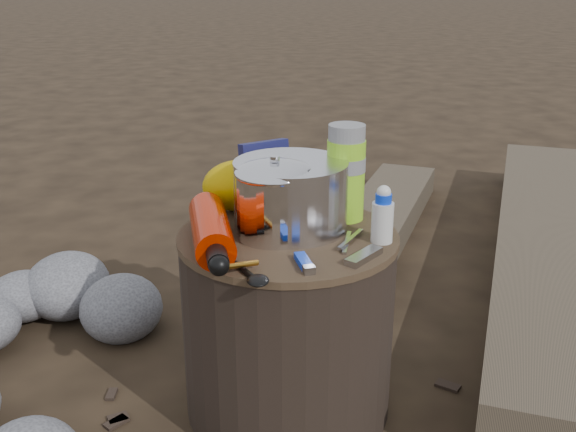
{
  "coord_description": "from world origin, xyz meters",
  "views": [
    {
      "loc": [
        -0.2,
        -1.33,
        0.98
      ],
      "look_at": [
        0.0,
        0.0,
        0.48
      ],
      "focal_mm": 41.64,
      "sensor_mm": 36.0,
      "label": 1
    }
  ],
  "objects": [
    {
      "name": "foil_windscreen",
      "position": [
        0.01,
        0.04,
        0.51
      ],
      "size": [
        0.25,
        0.25,
        0.15
      ],
      "primitive_type": "cylinder",
      "color": "silver",
      "rests_on": "stump"
    },
    {
      "name": "lighter",
      "position": [
        0.01,
        -0.16,
        0.45
      ],
      "size": [
        0.03,
        0.09,
        0.02
      ],
      "primitive_type": "cube",
      "rotation": [
        0.0,
        0.0,
        0.09
      ],
      "color": "#0E37D2",
      "rests_on": "stump"
    },
    {
      "name": "squeeze_bottle",
      "position": [
        0.19,
        -0.07,
        0.49
      ],
      "size": [
        0.05,
        0.05,
        0.11
      ],
      "primitive_type": "cylinder",
      "color": "silver",
      "rests_on": "stump"
    },
    {
      "name": "rock_ring",
      "position": [
        -0.61,
        0.17,
        0.09
      ],
      "size": [
        0.43,
        0.94,
        0.19
      ],
      "primitive_type": null,
      "color": "#5C5C61",
      "rests_on": "ground"
    },
    {
      "name": "travel_mug",
      "position": [
        0.13,
        0.15,
        0.5
      ],
      "size": [
        0.08,
        0.08,
        0.12
      ],
      "primitive_type": "cylinder",
      "color": "black",
      "rests_on": "stump"
    },
    {
      "name": "log_small",
      "position": [
        0.49,
        0.99,
        0.06
      ],
      "size": [
        0.85,
        1.29,
        0.11
      ],
      "primitive_type": "cube",
      "rotation": [
        0.0,
        0.0,
        -0.5
      ],
      "color": "#43392C",
      "rests_on": "ground"
    },
    {
      "name": "spork",
      "position": [
        -0.12,
        -0.16,
        0.44
      ],
      "size": [
        0.09,
        0.16,
        0.01
      ],
      "primitive_type": null,
      "rotation": [
        0.0,
        0.0,
        0.4
      ],
      "color": "black",
      "rests_on": "stump"
    },
    {
      "name": "multitool",
      "position": [
        0.13,
        -0.16,
        0.45
      ],
      "size": [
        0.09,
        0.09,
        0.01
      ],
      "primitive_type": "cube",
      "rotation": [
        0.0,
        0.0,
        -0.82
      ],
      "color": "#9D9DA2",
      "rests_on": "stump"
    },
    {
      "name": "thermos",
      "position": [
        0.14,
        0.08,
        0.55
      ],
      "size": [
        0.09,
        0.09,
        0.22
      ],
      "primitive_type": "cylinder",
      "color": "#88D121",
      "rests_on": "stump"
    },
    {
      "name": "stuff_sack",
      "position": [
        -0.09,
        0.17,
        0.5
      ],
      "size": [
        0.18,
        0.14,
        0.12
      ],
      "primitive_type": "ellipsoid",
      "color": "#BE9400",
      "rests_on": "stump"
    },
    {
      "name": "food_pouch",
      "position": [
        -0.02,
        0.2,
        0.52
      ],
      "size": [
        0.12,
        0.07,
        0.16
      ],
      "primitive_type": "cube",
      "rotation": [
        0.0,
        0.0,
        0.39
      ],
      "color": "#141548",
      "rests_on": "stump"
    },
    {
      "name": "fuel_bottle",
      "position": [
        -0.17,
        -0.05,
        0.48
      ],
      "size": [
        0.09,
        0.33,
        0.08
      ],
      "primitive_type": null,
      "rotation": [
        0.0,
        0.0,
        0.04
      ],
      "color": "#BA1A00",
      "rests_on": "stump"
    },
    {
      "name": "ground",
      "position": [
        0.0,
        0.0,
        0.0
      ],
      "size": [
        60.0,
        60.0,
        0.0
      ],
      "primitive_type": "plane",
      "color": "black",
      "rests_on": "ground"
    },
    {
      "name": "camping_pot",
      "position": [
        -0.03,
        -0.0,
        0.52
      ],
      "size": [
        0.17,
        0.17,
        0.17
      ],
      "primitive_type": "cylinder",
      "color": "silver",
      "rests_on": "stump"
    },
    {
      "name": "pot_grabber",
      "position": [
        0.11,
        -0.07,
        0.44
      ],
      "size": [
        0.08,
        0.12,
        0.01
      ],
      "primitive_type": null,
      "rotation": [
        0.0,
        0.0,
        -0.48
      ],
      "color": "#9D9DA2",
      "rests_on": "stump"
    },
    {
      "name": "log_main",
      "position": [
        0.99,
        0.58,
        0.09
      ],
      "size": [
        1.31,
        2.1,
        0.18
      ],
      "primitive_type": "cube",
      "rotation": [
        0.0,
        0.0,
        -0.47
      ],
      "color": "#43392C",
      "rests_on": "ground"
    },
    {
      "name": "stump",
      "position": [
        0.0,
        0.0,
        0.22
      ],
      "size": [
        0.48,
        0.48,
        0.44
      ],
      "primitive_type": "cylinder",
      "color": "black",
      "rests_on": "ground"
    }
  ]
}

